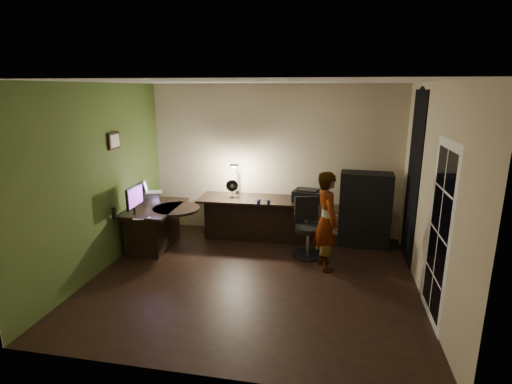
% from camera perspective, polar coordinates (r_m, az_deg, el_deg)
% --- Properties ---
extents(floor, '(4.50, 4.00, 0.01)m').
position_cam_1_polar(floor, '(5.78, -0.52, -12.41)').
color(floor, black).
rests_on(floor, ground).
extents(ceiling, '(4.50, 4.00, 0.01)m').
position_cam_1_polar(ceiling, '(5.14, -0.60, 15.57)').
color(ceiling, silver).
rests_on(ceiling, floor).
extents(wall_back, '(4.50, 0.01, 2.70)m').
position_cam_1_polar(wall_back, '(7.23, 2.61, 4.52)').
color(wall_back, '#BDAF8B').
rests_on(wall_back, floor).
extents(wall_front, '(4.50, 0.01, 2.70)m').
position_cam_1_polar(wall_front, '(3.45, -7.24, -7.18)').
color(wall_front, '#BDAF8B').
rests_on(wall_front, floor).
extents(wall_left, '(0.01, 4.00, 2.70)m').
position_cam_1_polar(wall_left, '(6.15, -21.64, 1.66)').
color(wall_left, '#BDAF8B').
rests_on(wall_left, floor).
extents(wall_right, '(0.01, 4.00, 2.70)m').
position_cam_1_polar(wall_right, '(5.34, 23.88, -0.42)').
color(wall_right, '#BDAF8B').
rests_on(wall_right, floor).
extents(green_wall_overlay, '(0.00, 4.00, 2.70)m').
position_cam_1_polar(green_wall_overlay, '(6.14, -21.52, 1.65)').
color(green_wall_overlay, '#3F5623').
rests_on(green_wall_overlay, floor).
extents(arched_doorway, '(0.01, 0.90, 2.60)m').
position_cam_1_polar(arched_doorway, '(6.45, 21.54, 1.78)').
color(arched_doorway, black).
rests_on(arched_doorway, floor).
extents(french_door, '(0.02, 0.92, 2.10)m').
position_cam_1_polar(french_door, '(4.91, 24.67, -5.44)').
color(french_door, white).
rests_on(french_door, floor).
extents(framed_picture, '(0.04, 0.30, 0.25)m').
position_cam_1_polar(framed_picture, '(6.42, -19.67, 6.90)').
color(framed_picture, black).
rests_on(framed_picture, wall_left).
extents(desk_left, '(0.79, 1.26, 0.72)m').
position_cam_1_polar(desk_left, '(6.93, -14.13, -4.87)').
color(desk_left, black).
rests_on(desk_left, floor).
extents(desk_right, '(2.01, 0.75, 0.75)m').
position_cam_1_polar(desk_right, '(7.09, 0.00, -3.82)').
color(desk_right, black).
rests_on(desk_right, floor).
extents(cabinet, '(0.87, 0.47, 1.27)m').
position_cam_1_polar(cabinet, '(6.98, 15.29, -2.44)').
color(cabinet, black).
rests_on(cabinet, floor).
extents(laptop_stand, '(0.34, 0.31, 0.11)m').
position_cam_1_polar(laptop_stand, '(7.36, -14.69, -0.51)').
color(laptop_stand, silver).
rests_on(laptop_stand, desk_left).
extents(laptop, '(0.40, 0.38, 0.21)m').
position_cam_1_polar(laptop, '(7.30, -14.49, 0.76)').
color(laptop, silver).
rests_on(laptop, laptop_stand).
extents(monitor, '(0.12, 0.52, 0.34)m').
position_cam_1_polar(monitor, '(6.45, -17.03, -1.76)').
color(monitor, black).
rests_on(monitor, desk_left).
extents(mouse, '(0.07, 0.09, 0.03)m').
position_cam_1_polar(mouse, '(6.27, -15.03, -3.58)').
color(mouse, silver).
rests_on(mouse, desk_left).
extents(phone, '(0.07, 0.14, 0.01)m').
position_cam_1_polar(phone, '(7.00, -14.92, -1.75)').
color(phone, black).
rests_on(phone, desk_left).
extents(pen, '(0.09, 0.11, 0.01)m').
position_cam_1_polar(pen, '(6.58, -13.59, -2.72)').
color(pen, black).
rests_on(pen, desk_left).
extents(speaker, '(0.09, 0.09, 0.17)m').
position_cam_1_polar(speaker, '(6.40, -19.62, -2.90)').
color(speaker, black).
rests_on(speaker, desk_left).
extents(notepad, '(0.22, 0.27, 0.01)m').
position_cam_1_polar(notepad, '(6.36, -16.24, -3.48)').
color(notepad, silver).
rests_on(notepad, desk_left).
extents(desk_fan, '(0.23, 0.16, 0.32)m').
position_cam_1_polar(desk_fan, '(7.03, -3.41, 0.51)').
color(desk_fan, black).
rests_on(desk_fan, desk_right).
extents(headphones, '(0.23, 0.14, 0.10)m').
position_cam_1_polar(headphones, '(6.61, 1.10, -1.40)').
color(headphones, navy).
rests_on(headphones, desk_right).
extents(printer, '(0.55, 0.47, 0.21)m').
position_cam_1_polar(printer, '(6.84, 7.45, -0.47)').
color(printer, black).
rests_on(printer, desk_right).
extents(desk_lamp, '(0.25, 0.32, 0.62)m').
position_cam_1_polar(desk_lamp, '(7.24, -2.70, 2.14)').
color(desk_lamp, black).
rests_on(desk_lamp, desk_right).
extents(office_chair, '(0.65, 0.65, 0.93)m').
position_cam_1_polar(office_chair, '(6.40, 7.53, -5.16)').
color(office_chair, black).
rests_on(office_chair, floor).
extents(person, '(0.51, 0.62, 1.48)m').
position_cam_1_polar(person, '(5.92, 10.08, -4.12)').
color(person, '#D8A88C').
rests_on(person, floor).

